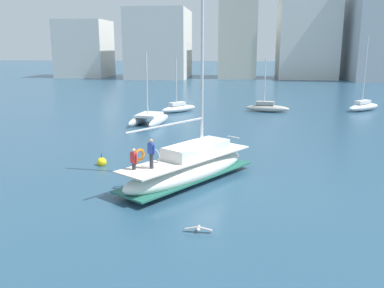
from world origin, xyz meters
name	(u,v)px	position (x,y,z in m)	size (l,w,h in m)	color
ground_plane	(199,181)	(0.00, 0.00, 0.00)	(400.00, 400.00, 0.00)	#284C66
main_sailboat	(189,167)	(-0.54, -0.20, 0.91)	(7.47, 9.24, 13.31)	white
moored_sloop_near	(149,118)	(-6.56, 17.41, 0.61)	(3.48, 5.83, 7.08)	white
moored_sloop_far	(179,108)	(-4.72, 25.70, 0.52)	(4.28, 4.42, 6.33)	white
moored_catamaran	(267,107)	(5.73, 26.95, 0.54)	(5.38, 2.08, 6.29)	#B7B2A8
moored_cutter_left	(364,106)	(17.49, 29.04, 0.60)	(5.04, 4.54, 8.75)	silver
seagull	(199,228)	(0.61, -6.85, 0.18)	(1.19, 0.47, 0.17)	silver
mooring_buoy	(102,162)	(-6.68, 2.64, 0.19)	(0.64, 0.64, 0.92)	yellow
waterfront_buildings	(255,36)	(6.27, 80.64, 10.02)	(82.40, 19.55, 26.38)	silver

